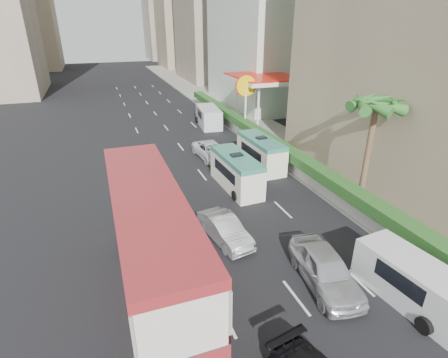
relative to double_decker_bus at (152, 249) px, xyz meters
name	(u,v)px	position (x,y,z in m)	size (l,w,h in m)	color
ground_plane	(282,267)	(6.00, 0.00, -2.53)	(200.00, 200.00, 0.00)	black
double_decker_bus	(152,249)	(0.00, 0.00, 0.00)	(2.50, 11.00, 5.06)	maroon
car_silver_lane_a	(225,240)	(4.22, 3.14, -2.53)	(1.41, 4.04, 1.33)	silver
car_silver_lane_b	(323,283)	(7.22, -1.62, -2.53)	(1.91, 4.75, 1.62)	silver
van_asset	(212,158)	(7.43, 15.24, -2.53)	(2.18, 4.73, 1.31)	silver
minibus_near	(236,172)	(7.23, 9.01, -1.33)	(1.81, 5.42, 2.40)	silver
minibus_far	(261,153)	(10.54, 11.98, -1.34)	(1.80, 5.39, 2.39)	silver
panel_van_near	(413,282)	(10.01, -3.71, -1.58)	(1.90, 4.75, 1.90)	silver
panel_van_far	(209,117)	(10.33, 25.08, -1.50)	(2.06, 5.16, 2.06)	silver
sidewalk	(247,121)	(15.00, 25.00, -2.44)	(6.00, 120.00, 0.18)	#99968C
kerb_wall	(268,149)	(12.20, 14.00, -1.85)	(0.30, 44.00, 1.00)	silver
hedge	(268,139)	(12.20, 14.00, -1.00)	(1.10, 44.00, 0.70)	#2D6626
palm_tree	(368,155)	(13.80, 4.00, 0.85)	(0.36, 0.36, 6.40)	brown
shell_station	(263,102)	(16.00, 23.00, 0.22)	(6.50, 8.00, 5.50)	silver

